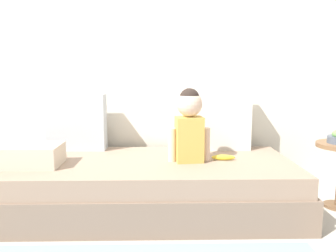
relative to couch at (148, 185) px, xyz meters
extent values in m
plane|color=#B2ADA3|center=(0.00, 0.00, -0.18)|extent=(12.00, 12.00, 0.00)
cube|color=silver|center=(0.00, 0.60, 0.98)|extent=(5.32, 0.10, 2.32)
cube|color=#826C5B|center=(0.00, 0.00, -0.07)|extent=(2.12, 0.94, 0.23)
cube|color=gray|center=(0.00, 0.00, 0.12)|extent=(2.06, 0.91, 0.14)
cube|color=#B2BCC6|center=(-0.58, 0.37, 0.41)|extent=(0.46, 0.16, 0.46)
cube|color=silver|center=(0.58, 0.37, 0.45)|extent=(0.48, 0.16, 0.53)
cube|color=gold|center=(0.30, -0.02, 0.35)|extent=(0.20, 0.18, 0.32)
sphere|color=beige|center=(0.30, -0.02, 0.59)|extent=(0.18, 0.18, 0.18)
sphere|color=#2D231E|center=(0.30, -0.02, 0.63)|extent=(0.14, 0.14, 0.14)
cylinder|color=beige|center=(0.18, -0.02, 0.31)|extent=(0.06, 0.06, 0.24)
cylinder|color=beige|center=(0.42, -0.02, 0.31)|extent=(0.06, 0.06, 0.24)
ellipsoid|color=yellow|center=(0.55, 0.00, 0.21)|extent=(0.17, 0.06, 0.04)
cube|color=beige|center=(-0.78, -0.12, 0.26)|extent=(0.40, 0.28, 0.14)
camera|label=1|loc=(0.10, -2.35, 0.80)|focal=36.02mm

